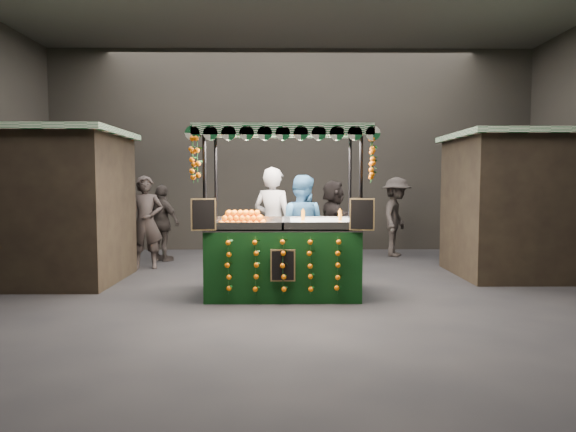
{
  "coord_description": "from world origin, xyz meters",
  "views": [
    {
      "loc": [
        -0.17,
        -7.52,
        1.72
      ],
      "look_at": [
        -0.1,
        0.32,
        1.18
      ],
      "focal_mm": 31.06,
      "sensor_mm": 36.0,
      "label": 1
    }
  ],
  "objects": [
    {
      "name": "shopper_4",
      "position": [
        -4.5,
        3.3,
        0.81
      ],
      "size": [
        0.93,
        0.91,
        1.61
      ],
      "rotation": [
        0.0,
        0.0,
        3.88
      ],
      "color": "#2E2625",
      "rests_on": "ground"
    },
    {
      "name": "vendor_blue",
      "position": [
        0.13,
        1.1,
        0.92
      ],
      "size": [
        1.06,
        0.93,
        1.83
      ],
      "rotation": [
        0.0,
        0.0,
        2.83
      ],
      "color": "#295685",
      "rests_on": "ground"
    },
    {
      "name": "shopper_0",
      "position": [
        -2.9,
        2.3,
        0.92
      ],
      "size": [
        0.74,
        0.55,
        1.84
      ],
      "rotation": [
        0.0,
        0.0,
        0.18
      ],
      "color": "#2C2524",
      "rests_on": "ground"
    },
    {
      "name": "neighbour_stall_right",
      "position": [
        4.4,
        1.5,
        1.31
      ],
      "size": [
        3.0,
        2.2,
        2.6
      ],
      "color": "black",
      "rests_on": "ground"
    },
    {
      "name": "neighbour_stall_left",
      "position": [
        -4.4,
        1.0,
        1.31
      ],
      "size": [
        3.0,
        2.2,
        2.6
      ],
      "color": "black",
      "rests_on": "ground"
    },
    {
      "name": "shopper_5",
      "position": [
        0.95,
        3.61,
        0.87
      ],
      "size": [
        0.94,
        1.7,
        1.75
      ],
      "rotation": [
        0.0,
        0.0,
        1.85
      ],
      "color": "black",
      "rests_on": "ground"
    },
    {
      "name": "market_hall",
      "position": [
        0.0,
        0.0,
        3.38
      ],
      "size": [
        12.1,
        10.1,
        5.05
      ],
      "color": "black",
      "rests_on": "ground"
    },
    {
      "name": "juice_stall",
      "position": [
        -0.17,
        -0.08,
        0.78
      ],
      "size": [
        2.59,
        1.52,
        2.51
      ],
      "color": "black",
      "rests_on": "ground"
    },
    {
      "name": "shopper_3",
      "position": [
        2.41,
        3.86,
        0.91
      ],
      "size": [
        1.1,
        1.35,
        1.82
      ],
      "rotation": [
        0.0,
        0.0,
        1.14
      ],
      "color": "#292421",
      "rests_on": "ground"
    },
    {
      "name": "shopper_1",
      "position": [
        -0.29,
        2.36,
        0.76
      ],
      "size": [
        0.92,
        0.86,
        1.52
      ],
      "rotation": [
        0.0,
        0.0,
        -0.52
      ],
      "color": "#2E2A25",
      "rests_on": "ground"
    },
    {
      "name": "ground",
      "position": [
        0.0,
        0.0,
        0.0
      ],
      "size": [
        12.0,
        12.0,
        0.0
      ],
      "primitive_type": "plane",
      "color": "black",
      "rests_on": "ground"
    },
    {
      "name": "shopper_2",
      "position": [
        -2.79,
        3.2,
        0.82
      ],
      "size": [
        1.03,
        0.87,
        1.65
      ],
      "rotation": [
        0.0,
        0.0,
        2.55
      ],
      "color": "#2B2523",
      "rests_on": "ground"
    },
    {
      "name": "vendor_grey",
      "position": [
        -0.36,
        1.07,
        0.98
      ],
      "size": [
        0.85,
        0.73,
        1.97
      ],
      "rotation": [
        0.0,
        0.0,
        2.71
      ],
      "color": "slate",
      "rests_on": "ground"
    }
  ]
}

